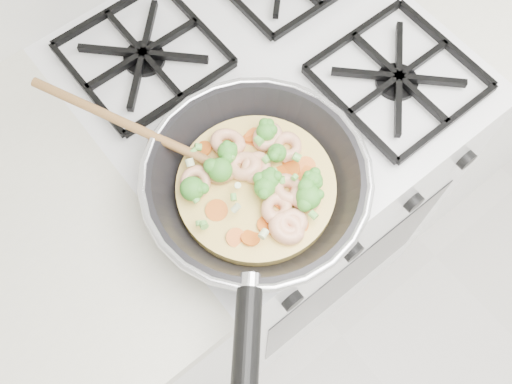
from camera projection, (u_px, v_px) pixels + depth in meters
stove at (265, 181)px, 1.36m from camera, size 0.60×0.60×0.92m
counter_right at (491, 18)px, 1.57m from camera, size 1.00×0.60×0.90m
skillet at (255, 186)px, 0.81m from camera, size 0.39×0.57×0.09m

